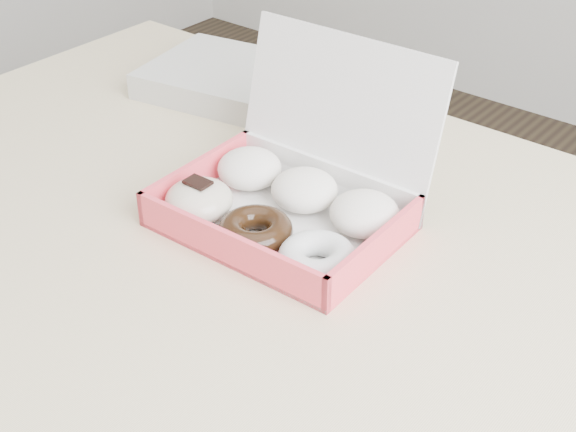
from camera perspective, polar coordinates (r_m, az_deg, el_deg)
The scene contains 3 objects.
table at distance 1.02m, azimuth -2.92°, elevation -3.80°, with size 1.20×0.80×0.75m.
donut_box at distance 0.95m, azimuth -0.06°, elevation 1.32°, with size 0.28×0.25×0.20m.
newspapers at distance 1.29m, azimuth -4.06°, elevation 9.69°, with size 0.25×0.20×0.04m, color beige.
Camera 1 is at (0.55, -0.60, 1.29)m, focal length 50.00 mm.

